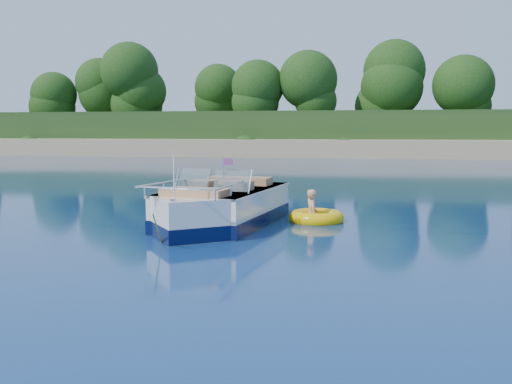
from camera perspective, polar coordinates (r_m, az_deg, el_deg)
ground at (r=13.37m, az=-4.04°, el=-3.97°), size 160.00×160.00×0.00m
shoreline at (r=76.59m, az=8.04°, el=5.19°), size 170.00×59.00×6.00m
treeline at (r=53.94m, az=7.10°, el=9.62°), size 150.00×7.12×8.19m
motorboat at (r=14.02m, az=-3.78°, el=-1.83°), size 2.78×6.15×2.06m
tow_tube at (r=14.86m, az=6.05°, el=-2.57°), size 1.50×1.50×0.38m
boy at (r=14.95m, az=5.54°, el=-2.89°), size 0.57×0.79×1.41m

